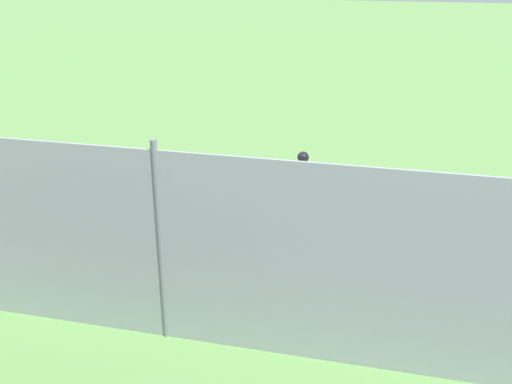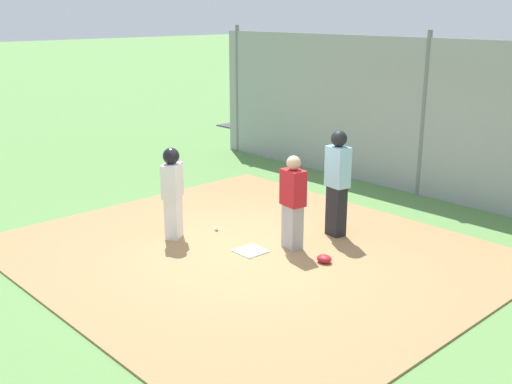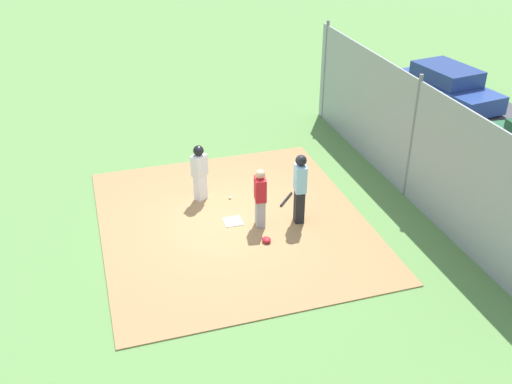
{
  "view_description": "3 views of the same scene",
  "coord_description": "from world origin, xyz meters",
  "px_view_note": "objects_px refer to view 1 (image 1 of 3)",
  "views": [
    {
      "loc": [
        3.35,
        -12.26,
        5.82
      ],
      "look_at": [
        0.48,
        -0.56,
        0.92
      ],
      "focal_mm": 41.3,
      "sensor_mm": 36.0,
      "label": 1
    },
    {
      "loc": [
        -6.67,
        6.12,
        3.72
      ],
      "look_at": [
        0.49,
        -0.58,
        0.8
      ],
      "focal_mm": 42.97,
      "sensor_mm": 36.0,
      "label": 2
    },
    {
      "loc": [
        -11.94,
        3.06,
        7.86
      ],
      "look_at": [
        0.21,
        -0.66,
        0.66
      ],
      "focal_mm": 41.23,
      "sensor_mm": 36.0,
      "label": 3
    }
  ],
  "objects_px": {
    "home_plate": "(242,216)",
    "catcher_mask": "(191,218)",
    "catcher": "(220,194)",
    "runner": "(302,179)",
    "baseball": "(286,223)",
    "baseball_bat": "(250,249)",
    "umpire": "(202,203)"
  },
  "relations": [
    {
      "from": "baseball_bat",
      "to": "runner",
      "type": "bearing_deg",
      "value": 112.73
    },
    {
      "from": "baseball_bat",
      "to": "home_plate",
      "type": "bearing_deg",
      "value": 152.17
    },
    {
      "from": "home_plate",
      "to": "baseball",
      "type": "bearing_deg",
      "value": -11.17
    },
    {
      "from": "catcher",
      "to": "baseball",
      "type": "height_order",
      "value": "catcher"
    },
    {
      "from": "umpire",
      "to": "runner",
      "type": "bearing_deg",
      "value": -31.14
    },
    {
      "from": "baseball",
      "to": "umpire",
      "type": "bearing_deg",
      "value": -138.84
    },
    {
      "from": "catcher_mask",
      "to": "baseball",
      "type": "relative_size",
      "value": 3.24
    },
    {
      "from": "home_plate",
      "to": "baseball",
      "type": "distance_m",
      "value": 1.14
    },
    {
      "from": "catcher",
      "to": "catcher_mask",
      "type": "xyz_separation_m",
      "value": [
        -0.75,
        0.08,
        -0.73
      ]
    },
    {
      "from": "runner",
      "to": "catcher_mask",
      "type": "distance_m",
      "value": 2.76
    },
    {
      "from": "catcher",
      "to": "runner",
      "type": "distance_m",
      "value": 2.02
    },
    {
      "from": "catcher",
      "to": "umpire",
      "type": "relative_size",
      "value": 0.85
    },
    {
      "from": "home_plate",
      "to": "umpire",
      "type": "bearing_deg",
      "value": -105.37
    },
    {
      "from": "home_plate",
      "to": "baseball_bat",
      "type": "height_order",
      "value": "baseball_bat"
    },
    {
      "from": "runner",
      "to": "umpire",
      "type": "bearing_deg",
      "value": 15.54
    },
    {
      "from": "home_plate",
      "to": "catcher",
      "type": "distance_m",
      "value": 1.04
    },
    {
      "from": "umpire",
      "to": "runner",
      "type": "height_order",
      "value": "umpire"
    },
    {
      "from": "umpire",
      "to": "runner",
      "type": "xyz_separation_m",
      "value": [
        1.77,
        2.09,
        -0.09
      ]
    },
    {
      "from": "runner",
      "to": "catcher_mask",
      "type": "bearing_deg",
      "value": -10.97
    },
    {
      "from": "umpire",
      "to": "catcher_mask",
      "type": "relative_size",
      "value": 7.53
    },
    {
      "from": "runner",
      "to": "baseball_bat",
      "type": "distance_m",
      "value": 2.41
    },
    {
      "from": "runner",
      "to": "catcher_mask",
      "type": "height_order",
      "value": "runner"
    },
    {
      "from": "home_plate",
      "to": "umpire",
      "type": "height_order",
      "value": "umpire"
    },
    {
      "from": "runner",
      "to": "baseball",
      "type": "relative_size",
      "value": 20.95
    },
    {
      "from": "home_plate",
      "to": "catcher",
      "type": "bearing_deg",
      "value": -119.74
    },
    {
      "from": "home_plate",
      "to": "baseball",
      "type": "relative_size",
      "value": 5.95
    },
    {
      "from": "home_plate",
      "to": "catcher_mask",
      "type": "xyz_separation_m",
      "value": [
        -1.09,
        -0.52,
        0.05
      ]
    },
    {
      "from": "home_plate",
      "to": "catcher",
      "type": "xyz_separation_m",
      "value": [
        -0.34,
        -0.6,
        0.78
      ]
    },
    {
      "from": "runner",
      "to": "baseball",
      "type": "distance_m",
      "value": 1.13
    },
    {
      "from": "baseball",
      "to": "baseball_bat",
      "type": "bearing_deg",
      "value": -109.89
    },
    {
      "from": "home_plate",
      "to": "baseball",
      "type": "xyz_separation_m",
      "value": [
        1.12,
        -0.22,
        0.03
      ]
    },
    {
      "from": "catcher_mask",
      "to": "runner",
      "type": "bearing_deg",
      "value": 23.21
    }
  ]
}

